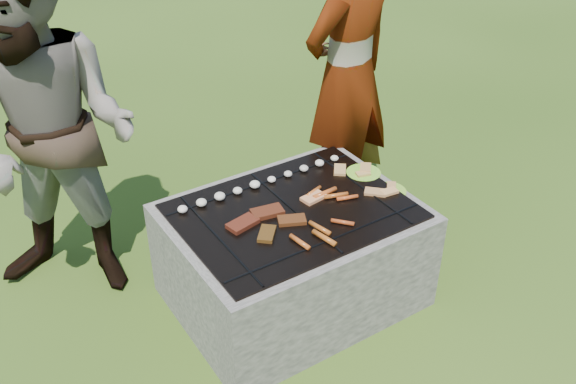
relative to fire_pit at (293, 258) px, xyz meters
The scene contains 10 objects.
lawn 0.28m from the fire_pit, ahead, with size 60.00×60.00×0.00m, color #254310.
fire_pit is the anchor object (origin of this frame).
mushrooms 0.46m from the fire_pit, 98.81° to the left, with size 1.05×0.06×0.04m.
pork_slabs 0.39m from the fire_pit, behind, with size 0.40×0.30×0.02m.
sausages 0.39m from the fire_pit, 50.12° to the right, with size 0.52×0.49×0.03m.
bread_on_grate 0.47m from the fire_pit, ahead, with size 0.46×0.43×0.02m.
plate_far 0.66m from the fire_pit, 10.37° to the left, with size 0.22×0.22×0.03m.
plate_near 0.66m from the fire_pit, 13.30° to the right, with size 0.22×0.22×0.03m.
cook 1.23m from the fire_pit, 36.72° to the left, with size 0.72×0.47×1.97m, color #A29687.
bystander 1.45m from the fire_pit, 141.05° to the left, with size 0.95×0.74×1.96m, color gray.
Camera 1 is at (-1.55, -2.35, 2.56)m, focal length 40.00 mm.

